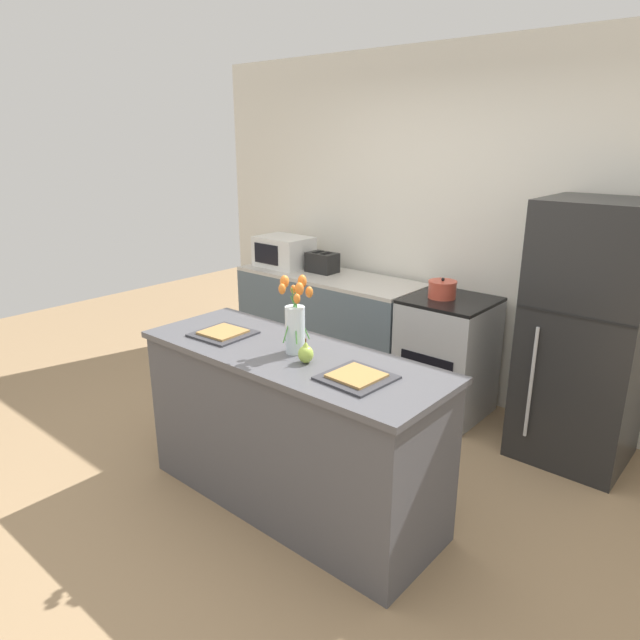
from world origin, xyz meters
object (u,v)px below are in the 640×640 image
Objects in this scene: flower_vase at (295,320)px; toaster at (322,262)px; refrigerator at (586,335)px; cooking_pot at (442,289)px; stove_range at (447,357)px; plate_setting_left at (223,333)px; microwave at (284,252)px; plate_setting_right at (357,377)px; pear_figurine at (306,353)px.

flower_vase reaches higher than toaster.
refrigerator reaches higher than cooking_pot.
toaster reaches higher than stove_range.
plate_setting_left is at bearing -67.91° from toaster.
cooking_pot is at bearing -0.60° from microwave.
microwave reaches higher than cooking_pot.
microwave reaches higher than plate_setting_right.
flower_vase is 3.26× the size of pear_figurine.
stove_range is 0.54× the size of refrigerator.
pear_figurine reaches higher than stove_range.
toaster is (-1.20, 1.63, -0.12)m from flower_vase.
microwave is (-2.08, 1.65, 0.10)m from plate_setting_right.
microwave is at bearing -173.63° from toaster.
plate_setting_right is (0.98, 0.00, 0.00)m from plate_setting_left.
flower_vase is 1.32× the size of plate_setting_right.
plate_setting_left and plate_setting_right have the same top height.
flower_vase reaches higher than plate_setting_right.
refrigerator is at bearing 0.04° from stove_range.
plate_setting_left reaches higher than stove_range.
plate_setting_right is 1.56× the size of cooking_pot.
toaster is at bearing 178.84° from refrigerator.
stove_range is 0.52m from cooking_pot.
pear_figurine is at bearing -0.41° from plate_setting_left.
refrigerator reaches higher than plate_setting_right.
flower_vase is (-1.02, -1.58, 0.27)m from refrigerator.
flower_vase is 0.20m from pear_figurine.
flower_vase is 1.52× the size of toaster.
refrigerator is 1.90m from flower_vase.
refrigerator is 6.02× the size of toaster.
toaster is 0.42m from microwave.
refrigerator is at bearing 47.01° from plate_setting_left.
stove_range is 6.92× the size of pear_figurine.
flower_vase is 0.89× the size of microwave.
plate_setting_left is 1.56× the size of cooking_pot.
cooking_pot reaches higher than stove_range.
refrigerator reaches higher than flower_vase.
pear_figurine is at bearing -85.41° from cooking_pot.
microwave is (-0.42, -0.05, 0.05)m from toaster.
refrigerator is (0.95, 0.00, 0.39)m from stove_range.
refrigerator reaches higher than plate_setting_left.
plate_setting_right is at bearing -38.39° from microwave.
refrigerator is 3.96× the size of flower_vase.
pear_figurine is at bearing -51.71° from toaster.
cooking_pot is at bearing 105.53° from plate_setting_right.
pear_figurine is 0.40× the size of plate_setting_left.
toaster reaches higher than pear_figurine.
stove_range is at bearing 0.02° from microwave.
microwave is (-1.62, 1.58, -0.07)m from flower_vase.
plate_setting_right is (0.39, -1.65, 0.49)m from stove_range.
plate_setting_left is at bearing -109.62° from stove_range.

